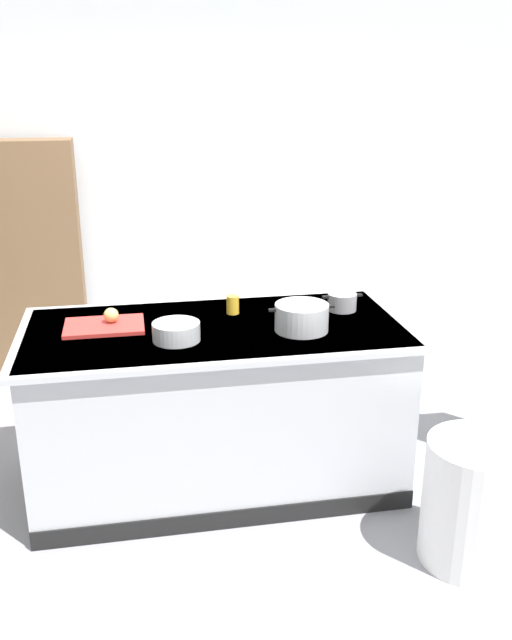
% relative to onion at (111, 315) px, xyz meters
% --- Properties ---
extents(ground_plane, '(10.00, 10.00, 0.00)m').
position_rel_onion_xyz_m(ground_plane, '(0.52, -0.11, -0.96)').
color(ground_plane, gray).
extents(back_wall, '(6.40, 0.12, 3.00)m').
position_rel_onion_xyz_m(back_wall, '(0.52, 1.99, 0.54)').
color(back_wall, silver).
rests_on(back_wall, ground_plane).
extents(counter_island, '(1.98, 0.98, 0.90)m').
position_rel_onion_xyz_m(counter_island, '(0.52, -0.11, -0.49)').
color(counter_island, '#B7BABF').
rests_on(counter_island, ground_plane).
extents(cutting_board, '(0.40, 0.28, 0.02)m').
position_rel_onion_xyz_m(cutting_board, '(-0.04, -0.02, -0.05)').
color(cutting_board, red).
rests_on(cutting_board, counter_island).
extents(onion, '(0.08, 0.08, 0.08)m').
position_rel_onion_xyz_m(onion, '(0.00, 0.00, 0.00)').
color(onion, tan).
rests_on(onion, cutting_board).
extents(stock_pot, '(0.34, 0.27, 0.14)m').
position_rel_onion_xyz_m(stock_pot, '(0.94, -0.24, 0.01)').
color(stock_pot, '#B7BABF').
rests_on(stock_pot, counter_island).
extents(sauce_pan, '(0.22, 0.16, 0.09)m').
position_rel_onion_xyz_m(sauce_pan, '(1.24, 0.03, -0.01)').
color(sauce_pan, '#99999E').
rests_on(sauce_pan, counter_island).
extents(mixing_bowl, '(0.23, 0.23, 0.09)m').
position_rel_onion_xyz_m(mixing_bowl, '(0.31, -0.27, -0.01)').
color(mixing_bowl, '#B7BABF').
rests_on(mixing_bowl, counter_island).
extents(juice_cup, '(0.07, 0.07, 0.10)m').
position_rel_onion_xyz_m(juice_cup, '(0.64, 0.08, -0.01)').
color(juice_cup, yellow).
rests_on(juice_cup, counter_island).
extents(trash_bin, '(0.45, 0.45, 0.60)m').
position_rel_onion_xyz_m(trash_bin, '(1.57, -0.98, -0.66)').
color(trash_bin, white).
rests_on(trash_bin, ground_plane).
extents(bookshelf, '(1.10, 0.31, 1.70)m').
position_rel_onion_xyz_m(bookshelf, '(-0.79, 1.69, -0.11)').
color(bookshelf, brown).
rests_on(bookshelf, ground_plane).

